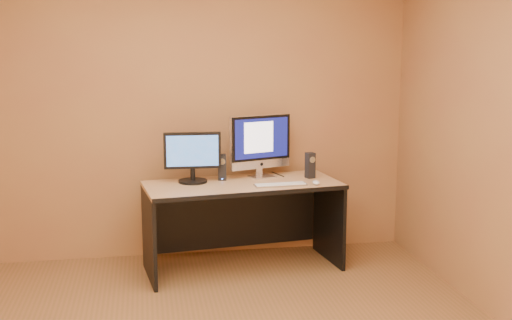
% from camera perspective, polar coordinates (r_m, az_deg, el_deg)
% --- Properties ---
extents(walls, '(4.00, 4.00, 2.60)m').
position_cam_1_polar(walls, '(3.60, -4.83, 1.48)').
color(walls, olive).
rests_on(walls, ground).
extents(desk, '(1.65, 0.88, 0.73)m').
position_cam_1_polar(desk, '(5.32, -1.18, -5.91)').
color(desk, tan).
rests_on(desk, ground).
extents(imac, '(0.60, 0.37, 0.54)m').
position_cam_1_polar(imac, '(5.42, 0.54, 1.28)').
color(imac, silver).
rests_on(imac, desk).
extents(second_monitor, '(0.48, 0.25, 0.41)m').
position_cam_1_polar(second_monitor, '(5.24, -5.67, 0.22)').
color(second_monitor, black).
rests_on(second_monitor, desk).
extents(speaker_left, '(0.07, 0.08, 0.22)m').
position_cam_1_polar(speaker_left, '(5.34, -3.04, -0.64)').
color(speaker_left, black).
rests_on(speaker_left, desk).
extents(speaker_right, '(0.08, 0.09, 0.22)m').
position_cam_1_polar(speaker_right, '(5.43, 4.83, -0.48)').
color(speaker_right, black).
rests_on(speaker_right, desk).
extents(keyboard, '(0.43, 0.14, 0.02)m').
position_cam_1_polar(keyboard, '(5.14, 2.19, -2.20)').
color(keyboard, '#B2B2B7').
rests_on(keyboard, desk).
extents(mouse, '(0.06, 0.10, 0.04)m').
position_cam_1_polar(mouse, '(5.20, 5.36, -2.00)').
color(mouse, silver).
rests_on(mouse, desk).
extents(cable_a, '(0.07, 0.21, 0.01)m').
position_cam_1_polar(cable_a, '(5.57, 1.94, -1.27)').
color(cable_a, black).
rests_on(cable_a, desk).
extents(cable_b, '(0.05, 0.17, 0.01)m').
position_cam_1_polar(cable_b, '(5.53, 0.69, -1.35)').
color(cable_b, black).
rests_on(cable_b, desk).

